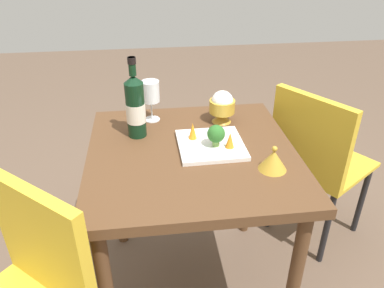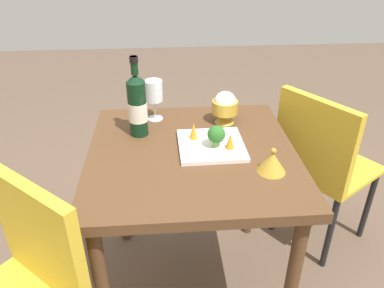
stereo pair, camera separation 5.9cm
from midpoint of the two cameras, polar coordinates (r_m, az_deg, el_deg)
name	(u,v)px [view 2 (the right image)]	position (r m, az deg, el deg)	size (l,w,h in m)	color
ground_plane	(192,283)	(1.93, 0.93, -20.24)	(8.00, 8.00, 0.00)	brown
dining_table	(192,173)	(1.49, 1.13, -4.39)	(0.79, 0.79, 0.74)	brown
chair_near_window	(26,279)	(1.35, -22.66, -18.37)	(0.56, 0.56, 0.85)	gold
chair_by_wall	(319,158)	(1.90, 19.53, -1.99)	(0.55, 0.55, 0.85)	gold
wine_bottle	(137,105)	(1.51, -7.15, 5.82)	(0.08, 0.08, 0.33)	black
wine_glass	(154,92)	(1.63, -4.76, 7.86)	(0.08, 0.08, 0.18)	white
rice_bowl	(225,107)	(1.62, 6.04, 5.63)	(0.11, 0.11, 0.14)	gold
rice_bowl_lid	(272,162)	(1.33, 13.26, -2.68)	(0.10, 0.10, 0.09)	gold
serving_plate	(211,145)	(1.46, 4.07, -0.20)	(0.25, 0.25, 0.02)	white
broccoli_floret	(216,134)	(1.42, 4.85, 1.46)	(0.07, 0.07, 0.09)	#729E4C
carrot_garnish_left	(230,141)	(1.42, 6.96, 0.45)	(0.03, 0.03, 0.06)	orange
carrot_garnish_right	(194,131)	(1.47, 1.38, 1.98)	(0.03, 0.03, 0.07)	orange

